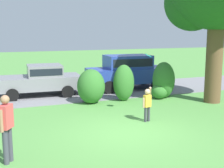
# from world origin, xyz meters

# --- Properties ---
(ground_plane) EXTENTS (80.00, 80.00, 0.00)m
(ground_plane) POSITION_xyz_m (0.00, 0.00, 0.00)
(ground_plane) COLOR #518E42
(driveway_strip) EXTENTS (28.00, 4.40, 0.02)m
(driveway_strip) POSITION_xyz_m (0.00, 6.79, 0.01)
(driveway_strip) COLOR slate
(driveway_strip) RESTS_ON ground
(shrub_near_tree) EXTENTS (1.27, 1.27, 1.57)m
(shrub_near_tree) POSITION_xyz_m (0.13, 4.38, 0.72)
(shrub_near_tree) COLOR #33702B
(shrub_near_tree) RESTS_ON ground
(shrub_centre_left) EXTENTS (1.01, 0.83, 1.71)m
(shrub_centre_left) POSITION_xyz_m (1.73, 4.30, 0.85)
(shrub_centre_left) COLOR #33702B
(shrub_centre_left) RESTS_ON ground
(shrub_centre) EXTENTS (1.26, 1.15, 1.77)m
(shrub_centre) POSITION_xyz_m (3.75, 4.16, 0.79)
(shrub_centre) COLOR #33702B
(shrub_centre) RESTS_ON ground
(parked_sedan) EXTENTS (4.48, 2.26, 1.56)m
(parked_sedan) POSITION_xyz_m (-1.74, 6.90, 0.85)
(parked_sedan) COLOR gray
(parked_sedan) RESTS_ON ground
(parked_suv) EXTENTS (4.76, 2.23, 1.92)m
(parked_suv) POSITION_xyz_m (3.07, 6.87, 1.08)
(parked_suv) COLOR #28429E
(parked_suv) RESTS_ON ground
(child_thrower) EXTENTS (0.43, 0.30, 1.29)m
(child_thrower) POSITION_xyz_m (1.19, 0.90, 0.72)
(child_thrower) COLOR #383842
(child_thrower) RESTS_ON ground
(frisbee) EXTENTS (0.28, 0.28, 0.18)m
(frisbee) POSITION_xyz_m (1.61, 1.70, 2.35)
(frisbee) COLOR #1EB7B2
(adult_onlooker) EXTENTS (0.38, 0.46, 1.74)m
(adult_onlooker) POSITION_xyz_m (-3.71, -0.97, 0.98)
(adult_onlooker) COLOR #3F3F4C
(adult_onlooker) RESTS_ON ground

